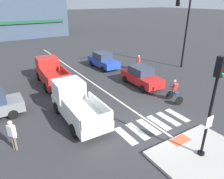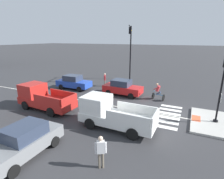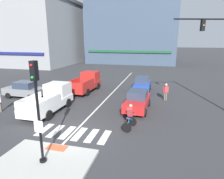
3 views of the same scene
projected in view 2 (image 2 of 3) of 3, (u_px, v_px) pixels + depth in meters
The scene contains 20 objects.
ground_plane at pixel (171, 116), 13.83m from camera, with size 300.00×300.00×0.00m, color #333335.
traffic_island at pixel (215, 123), 12.57m from camera, with size 4.48×3.19×0.15m, color #B2AFA8.
tactile_pad_front at pixel (196, 118), 13.06m from camera, with size 1.10×0.60×0.01m, color #DB5B38.
signal_pole at pixel (222, 83), 11.75m from camera, with size 0.44×0.38×4.73m.
crosswalk_stripe_a at pixel (164, 127), 12.11m from camera, with size 0.44×1.80×0.01m, color silver.
crosswalk_stripe_b at pixel (166, 122), 12.83m from camera, with size 0.44×1.80×0.01m, color silver.
crosswalk_stripe_c at pixel (167, 117), 13.55m from camera, with size 0.44×1.80×0.01m, color silver.
crosswalk_stripe_d at pixel (169, 113), 14.26m from camera, with size 0.44×1.80×0.01m, color silver.
crosswalk_stripe_e at pixel (170, 110), 14.98m from camera, with size 0.44×1.80×0.01m, color silver.
crosswalk_stripe_f at pixel (171, 107), 15.70m from camera, with size 0.44×1.80×0.01m, color silver.
lane_centre_line at pixel (68, 98), 17.89m from camera, with size 0.14×28.00×0.01m, color silver.
traffic_light_mast at pixel (130, 46), 23.65m from camera, with size 4.81×1.54×7.44m.
car_grey_cross_left at pixel (24, 141), 9.00m from camera, with size 4.11×1.86×1.64m.
car_red_eastbound_mid at pixel (122, 88), 18.73m from camera, with size 1.98×4.17×1.64m.
car_blue_eastbound_far at pixel (74, 82), 21.01m from camera, with size 1.92×4.14×1.64m.
pickup_truck_white_westbound_near at pixel (111, 113), 11.92m from camera, with size 2.13×5.13×2.08m.
pickup_truck_red_westbound_far at pixel (43, 98), 15.04m from camera, with size 2.27×5.20×2.08m.
cyclist at pixel (158, 91), 17.16m from camera, with size 0.85×1.19×1.68m.
pedestrian_at_curb_left at pixel (101, 150), 8.04m from camera, with size 0.38×0.48×1.67m.
pedestrian_waiting_far_side at pixel (105, 79), 22.01m from camera, with size 0.51×0.35×1.67m.
Camera 2 is at (-13.45, -1.20, 5.88)m, focal length 28.26 mm.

